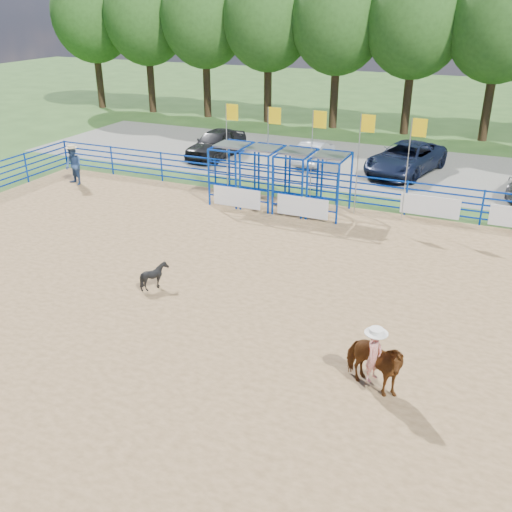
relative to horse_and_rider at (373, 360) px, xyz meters
name	(u,v)px	position (x,y,z in m)	size (l,w,h in m)	color
ground	(240,308)	(-4.48, 2.26, -0.83)	(120.00, 120.00, 0.00)	#3B6026
arena_dirt	(240,308)	(-4.48, 2.26, -0.82)	(30.00, 20.00, 0.02)	#A58052
gravel_strip	(373,166)	(-4.48, 19.26, -0.83)	(40.00, 10.00, 0.01)	gray
horse_and_rider	(373,360)	(0.00, 0.00, 0.00)	(1.86, 1.34, 2.29)	brown
calf	(155,276)	(-7.45, 2.31, -0.38)	(0.69, 0.78, 0.86)	black
spectator_cowboy	(74,165)	(-17.10, 10.09, 0.14)	(1.06, 0.93, 1.92)	navy
car_a	(216,143)	(-13.20, 17.62, -0.03)	(1.87, 4.66, 1.59)	black
car_b	(314,152)	(-7.61, 18.57, -0.20)	(1.32, 3.80, 1.25)	#9B9EA3
car_c	(406,158)	(-2.67, 18.64, -0.04)	(2.60, 5.65, 1.57)	black
perimeter_fence	(239,286)	(-4.48, 2.26, -0.08)	(30.10, 20.10, 1.50)	#0835B0
chute_assembly	(287,180)	(-6.38, 11.10, 0.43)	(19.32, 2.41, 4.20)	#0835B0
treeline	(416,13)	(-4.48, 28.26, 6.70)	(56.40, 6.40, 11.24)	#3F2B19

